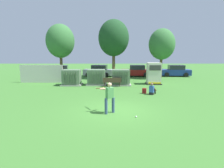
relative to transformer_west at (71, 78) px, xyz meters
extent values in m
plane|color=#3D752D|center=(4.34, -8.78, -0.79)|extent=(96.00, 96.00, 0.00)
cube|color=beige|center=(-3.78, 1.72, 0.21)|extent=(4.80, 0.12, 2.00)
cube|color=#9E9B93|center=(0.00, 0.01, -0.73)|extent=(2.10, 1.70, 0.12)
cube|color=#607A5B|center=(0.00, 0.01, 0.08)|extent=(1.80, 1.40, 1.50)
cube|color=#52684E|center=(-0.64, -0.75, 0.08)|extent=(0.06, 0.12, 1.27)
cube|color=#52684E|center=(-0.38, -0.75, 0.08)|extent=(0.06, 0.12, 1.27)
cube|color=#52684E|center=(-0.13, -0.75, 0.08)|extent=(0.06, 0.12, 1.27)
cube|color=#52684E|center=(0.13, -0.75, 0.08)|extent=(0.06, 0.12, 1.27)
cube|color=#52684E|center=(0.38, -0.75, 0.08)|extent=(0.06, 0.12, 1.27)
cube|color=#52684E|center=(0.64, -0.75, 0.08)|extent=(0.06, 0.12, 1.27)
cube|color=#9E9B93|center=(2.56, 0.20, -0.73)|extent=(2.10, 1.70, 0.12)
cube|color=#607A5B|center=(2.56, 0.20, 0.08)|extent=(1.80, 1.40, 1.50)
cube|color=#52684E|center=(1.92, -0.56, 0.08)|extent=(0.06, 0.12, 1.27)
cube|color=#52684E|center=(2.18, -0.56, 0.08)|extent=(0.06, 0.12, 1.27)
cube|color=#52684E|center=(2.43, -0.56, 0.08)|extent=(0.06, 0.12, 1.27)
cube|color=#52684E|center=(2.69, -0.56, 0.08)|extent=(0.06, 0.12, 1.27)
cube|color=#52684E|center=(2.94, -0.56, 0.08)|extent=(0.06, 0.12, 1.27)
cube|color=#52684E|center=(3.20, -0.56, 0.08)|extent=(0.06, 0.12, 1.27)
cube|color=#9E9B93|center=(5.11, 0.09, -0.73)|extent=(2.10, 1.70, 0.12)
cube|color=#607A5B|center=(5.11, 0.09, 0.08)|extent=(1.80, 1.40, 1.50)
cube|color=#52684E|center=(4.48, -0.67, 0.08)|extent=(0.06, 0.12, 1.27)
cube|color=#52684E|center=(4.73, -0.67, 0.08)|extent=(0.06, 0.12, 1.27)
cube|color=#52684E|center=(4.99, -0.67, 0.08)|extent=(0.06, 0.12, 1.27)
cube|color=#52684E|center=(5.24, -0.67, 0.08)|extent=(0.06, 0.12, 1.27)
cube|color=#52684E|center=(5.50, -0.67, 0.08)|extent=(0.06, 0.12, 1.27)
cube|color=#52684E|center=(5.75, -0.67, 0.08)|extent=(0.06, 0.12, 1.27)
cube|color=#262626|center=(8.69, 0.72, -0.74)|extent=(1.60, 1.40, 0.10)
cube|color=beige|center=(8.69, 0.72, 0.41)|extent=(1.40, 1.20, 2.20)
cube|color=#383838|center=(8.69, 0.10, 1.02)|extent=(1.19, 0.04, 0.55)
cube|color=yellow|center=(8.69, 0.10, -0.59)|extent=(1.33, 0.04, 0.16)
cube|color=#4C3828|center=(4.21, -0.78, -0.34)|extent=(1.80, 0.40, 0.05)
cube|color=#4C3828|center=(4.21, -0.96, -0.09)|extent=(1.80, 0.04, 0.44)
cylinder|color=#4C3828|center=(3.44, -0.64, -0.58)|extent=(0.06, 0.06, 0.42)
cylinder|color=#4C3828|center=(4.97, -0.64, -0.58)|extent=(0.06, 0.06, 0.42)
cylinder|color=#4C3828|center=(3.44, -0.92, -0.58)|extent=(0.06, 0.06, 0.42)
cylinder|color=#4C3828|center=(4.97, -0.92, -0.58)|extent=(0.06, 0.06, 0.42)
cylinder|color=#384C75|center=(3.87, -9.41, -0.35)|extent=(0.16, 0.16, 0.88)
cylinder|color=#384C75|center=(4.26, -9.13, -0.35)|extent=(0.16, 0.16, 0.88)
cube|color=#4C8C4C|center=(4.07, -9.27, 0.39)|extent=(0.47, 0.43, 0.60)
sphere|color=tan|center=(4.07, -9.27, 0.84)|extent=(0.23, 0.23, 0.23)
cylinder|color=tan|center=(3.78, -9.01, 0.55)|extent=(0.55, 0.23, 0.09)
cylinder|color=tan|center=(3.93, -8.91, 0.55)|extent=(0.39, 0.49, 0.09)
cylinder|color=#A5723F|center=(3.46, -8.40, 0.48)|extent=(0.54, 0.73, 0.21)
sphere|color=#A5723F|center=(3.71, -8.75, 0.55)|extent=(0.08, 0.08, 0.08)
sphere|color=white|center=(5.47, -10.00, -0.74)|extent=(0.09, 0.09, 0.09)
cube|color=black|center=(7.41, -4.53, -0.69)|extent=(0.42, 0.39, 0.20)
cube|color=#3359B2|center=(7.41, -4.53, -0.33)|extent=(0.42, 0.39, 0.52)
sphere|color=brown|center=(7.41, -4.53, 0.06)|extent=(0.22, 0.22, 0.22)
cylinder|color=black|center=(7.45, -4.29, -0.57)|extent=(0.37, 0.44, 0.13)
cylinder|color=black|center=(7.58, -4.10, -0.56)|extent=(0.27, 0.31, 0.46)
cylinder|color=black|center=(7.62, -4.40, -0.57)|extent=(0.37, 0.44, 0.13)
cylinder|color=black|center=(7.75, -4.22, -0.56)|extent=(0.27, 0.31, 0.46)
cylinder|color=brown|center=(7.34, -4.21, -0.37)|extent=(0.30, 0.38, 0.32)
cylinder|color=brown|center=(7.72, -4.48, -0.37)|extent=(0.30, 0.38, 0.32)
cube|color=maroon|center=(6.89, -4.07, -0.57)|extent=(0.37, 0.30, 0.44)
cube|color=maroon|center=(6.85, -4.19, -0.63)|extent=(0.23, 0.14, 0.22)
cylinder|color=brown|center=(-2.60, 5.85, 0.71)|extent=(0.37, 0.37, 3.00)
ellipsoid|color=#387038|center=(-2.60, 5.85, 4.08)|extent=(3.70, 3.70, 4.39)
cylinder|color=brown|center=(4.41, 5.75, 0.83)|extent=(0.40, 0.40, 3.24)
ellipsoid|color=#1E4723|center=(4.41, 5.75, 4.47)|extent=(3.99, 3.99, 4.74)
cylinder|color=brown|center=(10.68, 5.51, 0.58)|extent=(0.34, 0.34, 2.74)
ellipsoid|color=#387038|center=(10.68, 5.51, 3.66)|extent=(3.38, 3.38, 4.01)
cube|color=gray|center=(-3.21, 6.75, -0.21)|extent=(4.40, 2.27, 0.80)
cube|color=#262B33|center=(-3.06, 6.77, 0.51)|extent=(2.30, 1.84, 0.64)
cylinder|color=black|center=(-4.38, 5.73, -0.47)|extent=(0.66, 0.31, 0.64)
cylinder|color=black|center=(-4.62, 7.41, -0.47)|extent=(0.66, 0.31, 0.64)
cylinder|color=black|center=(-1.80, 6.09, -0.47)|extent=(0.66, 0.31, 0.64)
cylinder|color=black|center=(-2.04, 7.78, -0.47)|extent=(0.66, 0.31, 0.64)
cube|color=#B2B2B7|center=(2.24, 7.55, -0.21)|extent=(4.40, 2.29, 0.80)
cube|color=#262B33|center=(2.39, 7.53, 0.51)|extent=(2.30, 1.85, 0.64)
cylinder|color=black|center=(0.83, 6.90, -0.47)|extent=(0.67, 0.31, 0.64)
cylinder|color=black|center=(1.08, 8.58, -0.47)|extent=(0.67, 0.31, 0.64)
cylinder|color=black|center=(3.41, 6.53, -0.47)|extent=(0.67, 0.31, 0.64)
cylinder|color=black|center=(3.65, 8.21, -0.47)|extent=(0.67, 0.31, 0.64)
cube|color=maroon|center=(7.67, 7.60, -0.21)|extent=(4.32, 2.01, 0.80)
cube|color=#262B33|center=(7.82, 7.59, 0.51)|extent=(2.21, 1.71, 0.64)
cylinder|color=black|center=(6.31, 6.85, -0.47)|extent=(0.65, 0.27, 0.64)
cylinder|color=black|center=(6.44, 8.55, -0.47)|extent=(0.65, 0.27, 0.64)
cylinder|color=black|center=(8.91, 6.65, -0.47)|extent=(0.65, 0.27, 0.64)
cylinder|color=black|center=(9.04, 8.35, -0.47)|extent=(0.65, 0.27, 0.64)
cube|color=navy|center=(13.25, 7.49, -0.21)|extent=(4.32, 2.02, 0.80)
cube|color=#262B33|center=(13.40, 7.48, 0.51)|extent=(2.22, 1.72, 0.64)
cylinder|color=black|center=(11.88, 6.75, -0.47)|extent=(0.66, 0.27, 0.64)
cylinder|color=black|center=(12.02, 8.44, -0.47)|extent=(0.66, 0.27, 0.64)
cylinder|color=black|center=(14.48, 6.54, -0.47)|extent=(0.66, 0.27, 0.64)
cylinder|color=black|center=(14.61, 8.24, -0.47)|extent=(0.66, 0.27, 0.64)
camera|label=1|loc=(4.20, -19.45, 2.58)|focal=30.20mm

